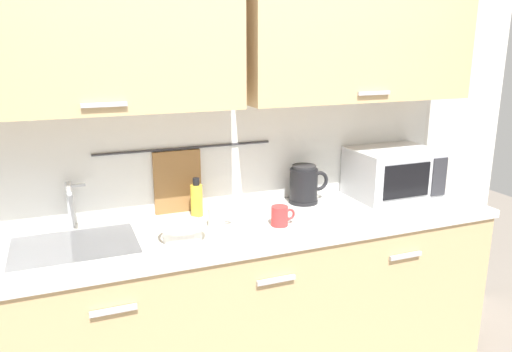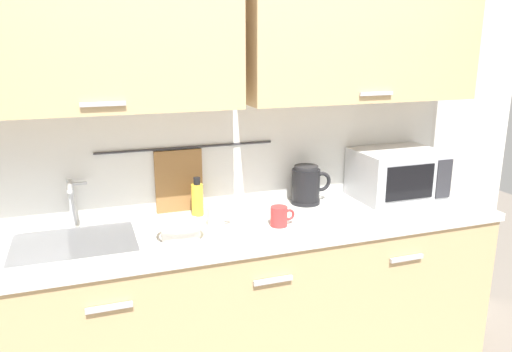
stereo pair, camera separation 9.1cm
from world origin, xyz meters
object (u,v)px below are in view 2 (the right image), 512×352
object	(u,v)px
electric_kettle	(307,185)
mixing_bowl	(181,230)
mug_near_sink	(216,216)
mug_by_kettle	(279,216)
microwave	(397,174)
dish_soap_bottle	(197,199)

from	to	relation	value
electric_kettle	mixing_bowl	size ratio (longest dim) A/B	1.06
mug_near_sink	mixing_bowl	bearing A→B (deg)	-151.20
mug_near_sink	mug_by_kettle	xyz separation A→B (m)	(0.28, -0.10, 0.00)
microwave	mug_near_sink	bearing A→B (deg)	-174.49
microwave	mug_by_kettle	world-z (taller)	microwave
dish_soap_bottle	mug_by_kettle	size ratio (longest dim) A/B	1.63
electric_kettle	mug_by_kettle	xyz separation A→B (m)	(-0.27, -0.27, -0.05)
microwave	electric_kettle	bearing A→B (deg)	171.83
electric_kettle	mixing_bowl	world-z (taller)	electric_kettle
dish_soap_bottle	mixing_bowl	distance (m)	0.32
mug_by_kettle	mixing_bowl	bearing A→B (deg)	-179.01
microwave	mug_by_kettle	bearing A→B (deg)	-165.65
dish_soap_bottle	mug_near_sink	world-z (taller)	dish_soap_bottle
dish_soap_bottle	mug_near_sink	bearing A→B (deg)	-75.02
dish_soap_bottle	electric_kettle	bearing A→B (deg)	-0.51
electric_kettle	mug_near_sink	world-z (taller)	electric_kettle
mug_near_sink	mixing_bowl	distance (m)	0.22
mixing_bowl	mug_by_kettle	size ratio (longest dim) A/B	1.78
electric_kettle	mug_near_sink	xyz separation A→B (m)	(-0.55, -0.18, -0.05)
dish_soap_bottle	microwave	bearing A→B (deg)	-4.07
mug_by_kettle	mug_near_sink	bearing A→B (deg)	160.95
electric_kettle	mug_by_kettle	bearing A→B (deg)	-134.33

